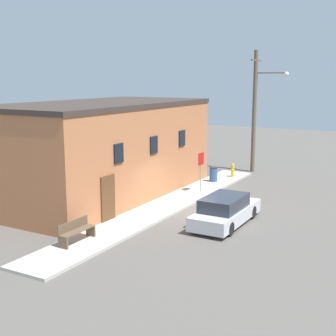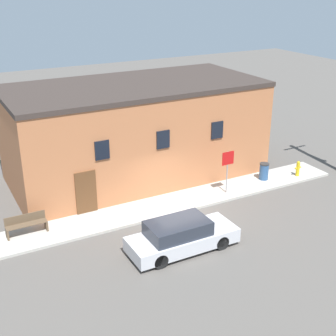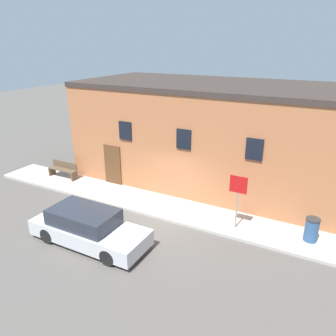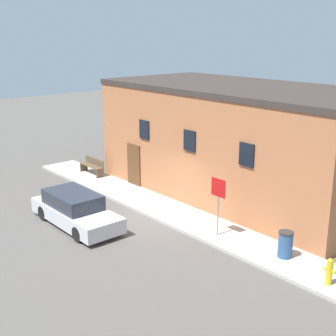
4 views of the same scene
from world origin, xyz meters
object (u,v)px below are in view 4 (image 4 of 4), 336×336
Objects in this scene: bench at (93,166)px; trash_bin at (285,244)px; fire_hydrant at (329,271)px; stop_sign at (218,196)px; parked_car at (75,210)px.

trash_bin is at bearing -1.18° from bench.
bench reaches higher than fire_hydrant.
bench is 1.88× the size of trash_bin.
stop_sign is at bearing 179.03° from fire_hydrant.
fire_hydrant is 0.93× the size of trash_bin.
trash_bin reaches higher than fire_hydrant.
stop_sign is 1.29× the size of bench.
parked_car reaches higher than bench.
trash_bin is (-1.97, 0.51, 0.03)m from fire_hydrant.
parked_car reaches higher than fire_hydrant.
trash_bin is (2.77, 0.43, -1.11)m from stop_sign.
trash_bin is (12.73, -0.26, 0.02)m from bench.
bench is 0.38× the size of parked_car.
trash_bin is at bearing 8.88° from stop_sign.
fire_hydrant is at bearing 19.63° from parked_car.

